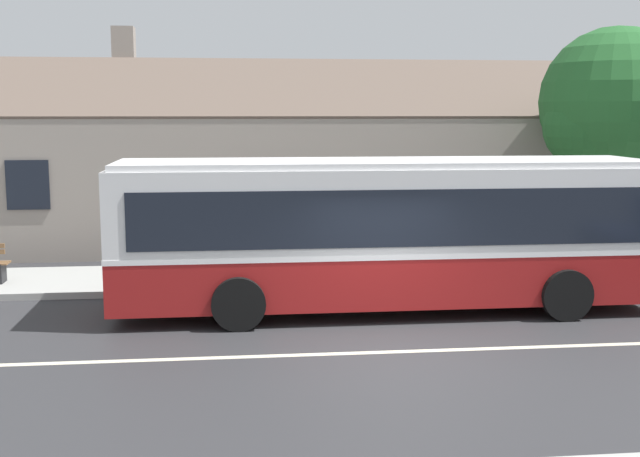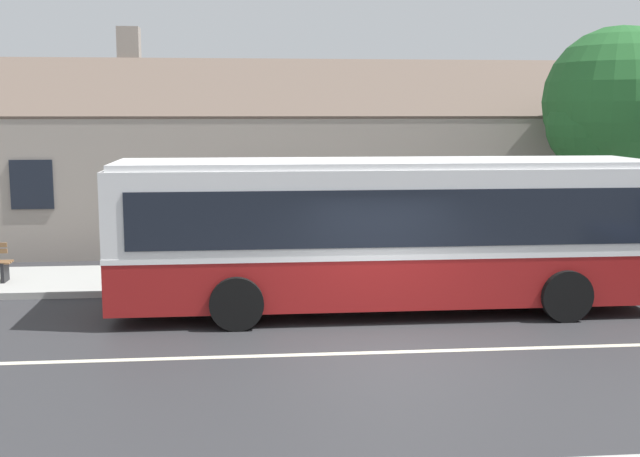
% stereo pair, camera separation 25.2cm
% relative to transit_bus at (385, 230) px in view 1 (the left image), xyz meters
% --- Properties ---
extents(ground_plane, '(300.00, 300.00, 0.00)m').
position_rel_transit_bus_xyz_m(ground_plane, '(-0.34, -2.90, -1.64)').
color(ground_plane, '#2D2D30').
extents(sidewalk_far, '(60.00, 3.00, 0.15)m').
position_rel_transit_bus_xyz_m(sidewalk_far, '(-0.34, 3.10, -1.56)').
color(sidewalk_far, '#9E9E99').
rests_on(sidewalk_far, ground).
extents(lane_divider_stripe, '(60.00, 0.16, 0.01)m').
position_rel_transit_bus_xyz_m(lane_divider_stripe, '(-0.34, -2.90, -1.63)').
color(lane_divider_stripe, beige).
rests_on(lane_divider_stripe, ground).
extents(community_building, '(26.22, 9.01, 6.69)m').
position_rel_transit_bus_xyz_m(community_building, '(0.62, 10.48, 0.38)').
color(community_building, gray).
rests_on(community_building, ground).
extents(transit_bus, '(10.79, 2.80, 3.03)m').
position_rel_transit_bus_xyz_m(transit_bus, '(0.00, 0.00, 0.00)').
color(transit_bus, maroon).
rests_on(transit_bus, ground).
extents(street_tree_primary, '(3.86, 3.86, 6.16)m').
position_rel_transit_bus_xyz_m(street_tree_primary, '(6.70, 4.26, 2.47)').
color(street_tree_primary, '#4C3828').
rests_on(street_tree_primary, ground).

